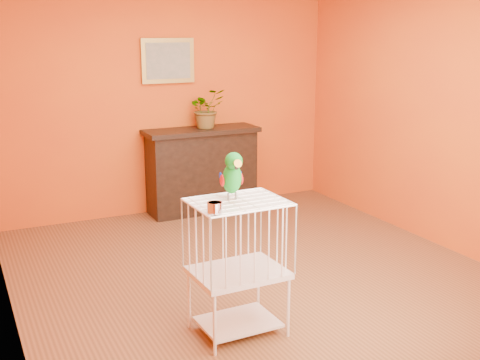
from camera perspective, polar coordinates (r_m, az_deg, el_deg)
ground at (r=5.32m, az=1.71°, el=-9.08°), size 4.50×4.50×0.00m
room_shell at (r=4.92m, az=1.84°, el=8.15°), size 4.50×4.50×4.50m
console_cabinet at (r=7.04m, az=-3.65°, el=0.94°), size 1.33×0.48×0.99m
potted_plant at (r=7.00m, az=-3.37°, el=6.42°), size 0.46×0.50×0.35m
framed_picture at (r=6.94m, az=-6.85°, el=11.16°), size 0.62×0.04×0.50m
birdcage at (r=4.20m, az=-0.19°, el=-8.14°), size 0.64×0.50×0.97m
feed_cup at (r=3.78m, az=-2.42°, el=-2.63°), size 0.10×0.10×0.07m
parrot at (r=4.05m, az=-0.76°, el=0.47°), size 0.17×0.30×0.34m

